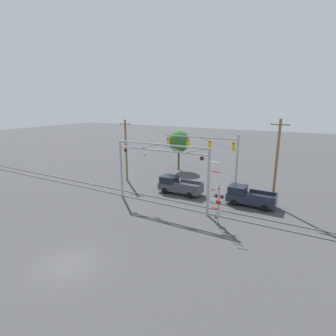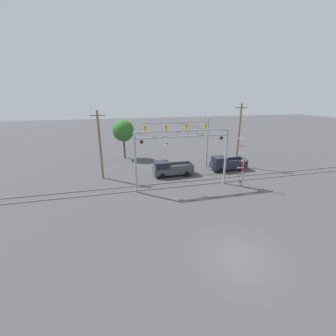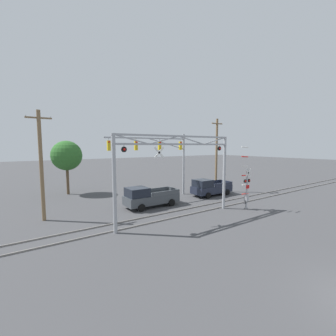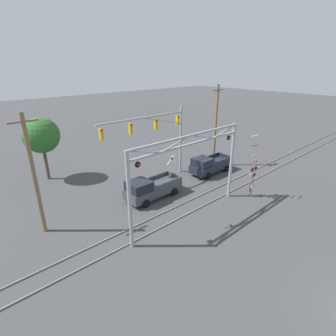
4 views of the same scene
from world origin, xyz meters
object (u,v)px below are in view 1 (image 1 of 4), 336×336
Objects in this scene: pickup_truck_following at (248,197)px; utility_pole_left at (126,150)px; utility_pole_right at (276,162)px; crossing_signal_mast at (218,203)px; background_tree_beyond_span at (179,142)px; traffic_signal_span at (215,151)px; pickup_truck_lead at (178,186)px; crossing_gantry at (161,165)px.

pickup_truck_following is 17.62m from utility_pole_left.
utility_pole_right is (19.57, 0.32, 0.33)m from utility_pole_left.
crossing_signal_mast is 6.32m from pickup_truck_following.
crossing_signal_mast is 0.90× the size of background_tree_beyond_span.
traffic_signal_span is 1.94× the size of pickup_truck_following.
background_tree_beyond_span is (-16.09, 9.01, -0.08)m from utility_pole_right.
pickup_truck_lead is 0.62× the size of utility_pole_left.
crossing_gantry is 1.27× the size of utility_pole_left.
traffic_signal_span is 11.96m from background_tree_beyond_span.
utility_pole_right is (10.55, 5.99, 0.32)m from crossing_gantry.
traffic_signal_span is 6.13m from pickup_truck_lead.
crossing_signal_mast is 0.68× the size of utility_pole_left.
pickup_truck_following is at bearing 77.16° from crossing_signal_mast.
utility_pole_left is 19.58m from utility_pole_right.
utility_pole_right is 1.42× the size of background_tree_beyond_span.
crossing_signal_mast is at bearing -102.84° from pickup_truck_following.
traffic_signal_span is at bearing 64.16° from crossing_gantry.
pickup_truck_following is at bearing 1.72° from pickup_truck_lead.
utility_pole_left reaches higher than pickup_truck_lead.
crossing_gantry is 7.39m from crossing_signal_mast.
crossing_gantry is at bearing -150.41° from utility_pole_right.
crossing_gantry is 5.67m from pickup_truck_lead.
crossing_gantry reaches higher than background_tree_beyond_span.
crossing_signal_mast is 1.10× the size of pickup_truck_lead.
crossing_signal_mast is 0.59× the size of traffic_signal_span.
background_tree_beyond_span reaches higher than pickup_truck_lead.
background_tree_beyond_span is (3.48, 9.33, 0.25)m from utility_pole_left.
traffic_signal_span is 1.06× the size of utility_pole_right.
pickup_truck_lead is at bearing -178.28° from pickup_truck_following.
background_tree_beyond_span is at bearing 138.77° from traffic_signal_span.
pickup_truck_lead is at bearing -63.12° from background_tree_beyond_span.
traffic_signal_span is 1.51× the size of background_tree_beyond_span.
utility_pole_right is at bearing -29.23° from background_tree_beyond_span.
pickup_truck_lead and pickup_truck_following have the same top height.
background_tree_beyond_span reaches higher than pickup_truck_following.
background_tree_beyond_span is at bearing 116.88° from pickup_truck_lead.
utility_pole_left is 1.32× the size of background_tree_beyond_span.
traffic_signal_span reaches higher than pickup_truck_lead.
crossing_gantry is at bearing -69.71° from background_tree_beyond_span.
traffic_signal_span is 1.85× the size of pickup_truck_lead.
crossing_gantry is 12.13m from utility_pole_right.
pickup_truck_following is (4.77, -2.41, -4.15)m from traffic_signal_span.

